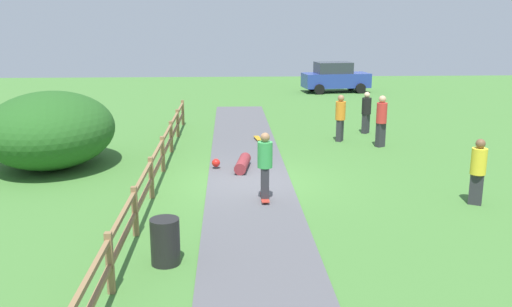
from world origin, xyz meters
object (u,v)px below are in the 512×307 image
object	(u,v)px
trash_bin	(165,241)
bystander_yellow	(478,169)
bush_large	(51,130)
skater_fallen	(240,163)
skateboard_loose	(258,138)
bystander_red	(381,118)
bystander_black	(366,111)
skater_riding	(265,163)
parked_car_blue	(335,77)
bystander_orange	(340,116)

from	to	relation	value
trash_bin	bystander_yellow	size ratio (longest dim) A/B	0.53
bush_large	skater_fallen	size ratio (longest dim) A/B	3.17
skateboard_loose	bystander_red	world-z (taller)	bystander_red
bystander_red	bystander_yellow	bearing A→B (deg)	-84.26
bystander_red	bystander_black	bearing A→B (deg)	88.49
skater_riding	skateboard_loose	world-z (taller)	skater_riding
bystander_yellow	parked_car_blue	distance (m)	22.06
skater_riding	bystander_yellow	size ratio (longest dim) A/B	1.05
skater_riding	bystander_orange	world-z (taller)	skater_riding
bystander_yellow	bystander_red	bearing A→B (deg)	95.74
trash_bin	parked_car_blue	distance (m)	26.41
skateboard_loose	bystander_black	size ratio (longest dim) A/B	0.48
bystander_black	parked_car_blue	bearing A→B (deg)	84.60
bush_large	trash_bin	distance (m)	8.60
bystander_yellow	parked_car_blue	bearing A→B (deg)	88.31
bystander_red	bystander_black	distance (m)	2.47
skateboard_loose	bystander_black	distance (m)	4.71
bystander_black	parked_car_blue	world-z (taller)	parked_car_blue
bush_large	skater_riding	size ratio (longest dim) A/B	2.64
trash_bin	skater_fallen	distance (m)	6.86
bush_large	bystander_black	world-z (taller)	bush_large
trash_bin	bystander_black	bearing A→B (deg)	60.45
skater_fallen	bystander_orange	distance (m)	5.59
bystander_yellow	skateboard_loose	bearing A→B (deg)	123.04
skater_riding	skater_fallen	distance (m)	3.21
parked_car_blue	bystander_yellow	bearing A→B (deg)	-91.69
parked_car_blue	trash_bin	bearing A→B (deg)	-107.80
skater_riding	bystander_red	xyz separation A→B (m)	(4.64, 5.97, 0.05)
skateboard_loose	bystander_yellow	xyz separation A→B (m)	(5.08, -7.80, 0.84)
skater_riding	bush_large	bearing A→B (deg)	149.85
skater_fallen	bystander_orange	xyz separation A→B (m)	(3.90, 3.93, 0.79)
bush_large	bystander_yellow	xyz separation A→B (m)	(11.77, -4.29, -0.26)
bystander_red	bystander_yellow	xyz separation A→B (m)	(0.65, -6.49, -0.13)
bystander_black	trash_bin	bearing A→B (deg)	-119.55
skater_fallen	bystander_black	xyz separation A→B (m)	(5.26, 5.38, 0.74)
bystander_orange	bush_large	bearing A→B (deg)	-161.82
skater_riding	parked_car_blue	bearing A→B (deg)	74.58
bystander_yellow	bystander_orange	bearing A→B (deg)	104.54
skater_fallen	bystander_orange	size ratio (longest dim) A/B	0.83
bystander_yellow	skater_fallen	bearing A→B (deg)	148.53
skater_riding	bystander_yellow	xyz separation A→B (m)	(5.29, -0.52, -0.08)
skateboard_loose	bush_large	bearing A→B (deg)	-152.29
trash_bin	skater_riding	distance (m)	4.23
skater_fallen	skateboard_loose	size ratio (longest dim) A/B	1.81
trash_bin	bystander_yellow	xyz separation A→B (m)	(7.42, 3.10, 0.48)
skateboard_loose	bystander_orange	distance (m)	3.27
bystander_red	skater_riding	bearing A→B (deg)	-127.81
trash_bin	bystander_black	size ratio (longest dim) A/B	0.53
skater_fallen	skateboard_loose	xyz separation A→B (m)	(0.77, 4.23, -0.11)
bystander_orange	parked_car_blue	bearing A→B (deg)	79.86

